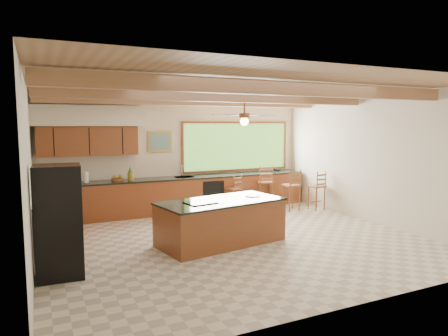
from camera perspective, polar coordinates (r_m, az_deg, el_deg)
name	(u,v)px	position (r m, az deg, el deg)	size (l,w,h in m)	color
ground	(233,240)	(8.09, 1.35, -10.25)	(7.20, 7.20, 0.00)	beige
room_shell	(212,128)	(8.28, -1.68, 5.67)	(7.27, 6.54, 3.02)	beige
counter_run	(158,199)	(10.00, -9.38, -4.39)	(7.12, 3.10, 1.26)	brown
island	(221,222)	(7.80, -0.43, -7.66)	(2.58, 1.54, 0.86)	brown
refrigerator	(59,221)	(6.53, -22.50, -7.04)	(0.70, 0.69, 1.70)	black
bar_stool_a	(235,189)	(10.60, 1.55, -3.08)	(0.44, 0.44, 0.98)	brown
bar_stool_b	(266,183)	(11.03, 6.05, -2.11)	(0.54, 0.54, 1.18)	brown
bar_stool_c	(293,186)	(10.77, 9.78, -2.55)	(0.41, 0.41, 1.12)	brown
bar_stool_d	(318,187)	(10.98, 13.29, -2.65)	(0.41, 0.41, 1.06)	brown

